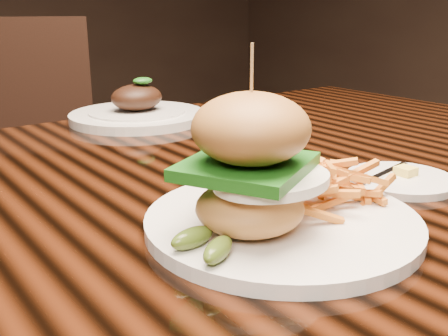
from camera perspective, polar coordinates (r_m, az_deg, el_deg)
dining_table at (r=0.79m, az=-3.93°, el=-5.59°), size 1.60×0.90×0.75m
burger_plate at (r=0.55m, az=5.78°, el=-2.11°), size 0.30×0.30×0.20m
side_saucer at (r=0.75m, az=18.66°, el=-1.20°), size 0.14×0.14×0.02m
ramekin at (r=0.81m, az=2.48°, el=2.04°), size 0.09×0.09×0.04m
far_dish at (r=1.11m, az=-9.40°, el=5.98°), size 0.28×0.28×0.09m
chair_far at (r=1.61m, az=-21.46°, el=0.13°), size 0.58×0.58×0.95m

